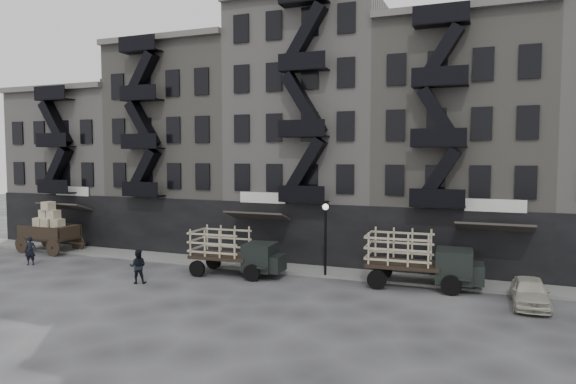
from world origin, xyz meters
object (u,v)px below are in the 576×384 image
at_px(wagon, 48,224).
at_px(pedestrian_west, 30,251).
at_px(car_east, 530,292).
at_px(stake_truck_west, 235,249).
at_px(stake_truck_east, 420,256).
at_px(pedestrian_mid, 138,266).

bearing_deg(wagon, pedestrian_west, -54.81).
bearing_deg(car_east, pedestrian_west, -177.59).
distance_m(stake_truck_west, car_east, 15.77).
distance_m(stake_truck_east, pedestrian_mid, 15.34).
bearing_deg(stake_truck_east, stake_truck_west, -176.35).
relative_size(stake_truck_west, pedestrian_mid, 2.98).
distance_m(pedestrian_west, pedestrian_mid, 9.54).
xyz_separation_m(stake_truck_west, stake_truck_east, (10.47, 1.18, 0.13)).
distance_m(wagon, pedestrian_mid, 13.02).
bearing_deg(stake_truck_east, car_east, -19.67).
height_order(stake_truck_east, pedestrian_west, stake_truck_east).
height_order(stake_truck_east, car_east, stake_truck_east).
height_order(stake_truck_west, pedestrian_west, stake_truck_west).
bearing_deg(pedestrian_west, car_east, -20.72).
height_order(wagon, stake_truck_west, wagon).
bearing_deg(stake_truck_west, stake_truck_east, 3.57).
bearing_deg(car_east, stake_truck_east, 161.68).
bearing_deg(stake_truck_east, pedestrian_west, -174.33).
height_order(car_east, pedestrian_mid, pedestrian_mid).
distance_m(wagon, car_east, 31.80).
bearing_deg(pedestrian_mid, stake_truck_west, -164.16).
distance_m(stake_truck_west, stake_truck_east, 10.54).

